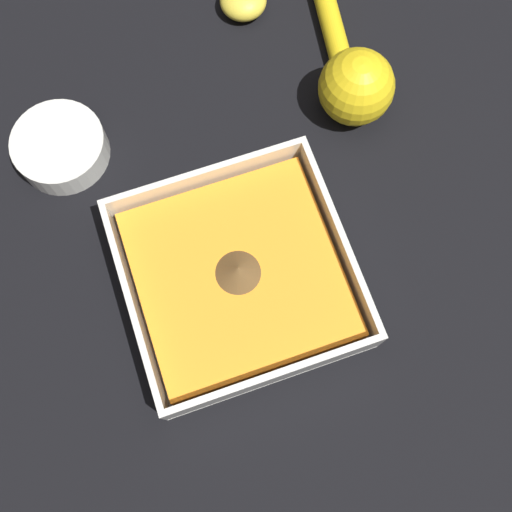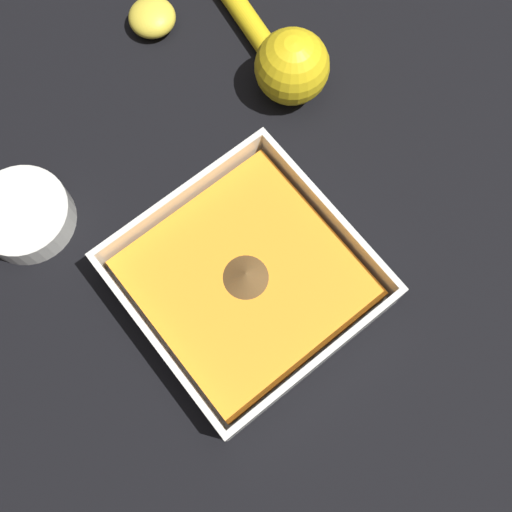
# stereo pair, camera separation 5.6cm
# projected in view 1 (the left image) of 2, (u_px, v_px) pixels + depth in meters

# --- Properties ---
(ground_plane) EXTENTS (4.00, 4.00, 0.00)m
(ground_plane) POSITION_uv_depth(u_px,v_px,m) (201.00, 252.00, 0.59)
(ground_plane) COLOR black
(square_dish) EXTENTS (0.21, 0.21, 0.05)m
(square_dish) POSITION_uv_depth(u_px,v_px,m) (239.00, 277.00, 0.57)
(square_dish) COLOR silver
(square_dish) RESTS_ON ground_plane
(spice_bowl) EXTENTS (0.09, 0.09, 0.03)m
(spice_bowl) POSITION_uv_depth(u_px,v_px,m) (61.00, 148.00, 0.61)
(spice_bowl) COLOR silver
(spice_bowl) RESTS_ON ground_plane
(lemon_squeezer) EXTENTS (0.08, 0.22, 0.08)m
(lemon_squeezer) POSITION_uv_depth(u_px,v_px,m) (352.00, 76.00, 0.61)
(lemon_squeezer) COLOR yellow
(lemon_squeezer) RESTS_ON ground_plane
(lemon_half) EXTENTS (0.05, 0.05, 0.03)m
(lemon_half) POSITION_uv_depth(u_px,v_px,m) (243.00, 1.00, 0.66)
(lemon_half) COLOR yellow
(lemon_half) RESTS_ON ground_plane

